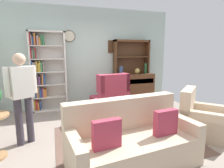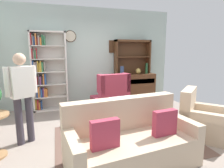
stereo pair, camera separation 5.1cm
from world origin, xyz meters
name	(u,v)px [view 2 (the right image)]	position (x,y,z in m)	size (l,w,h in m)	color
ground_plane	(110,134)	(0.00, 0.00, -0.01)	(5.40, 4.60, 0.02)	gray
wall_back	(89,58)	(0.00, 2.13, 1.40)	(5.00, 0.09, 2.80)	#ADC1B7
area_rug	(125,139)	(0.20, -0.30, 0.00)	(2.46, 1.86, 0.01)	brown
bookshelf	(46,71)	(-1.19, 1.94, 1.06)	(0.90, 0.30, 2.10)	silver
sideboard	(133,87)	(1.28, 1.86, 0.51)	(1.30, 0.45, 0.92)	#4C2D19
sideboard_hutch	(132,52)	(1.28, 1.97, 1.56)	(1.10, 0.26, 1.00)	#4C2D19
vase_tall	(122,70)	(0.89, 1.78, 1.04)	(0.11, 0.11, 0.24)	#33476B
vase_round	(138,71)	(1.41, 1.79, 1.01)	(0.15, 0.15, 0.17)	tan
bottle_wine	(146,68)	(1.67, 1.77, 1.08)	(0.07, 0.07, 0.31)	#194223
couch_floral	(130,142)	(0.01, -0.98, 0.31)	(1.88, 1.05, 0.90)	#C6AD8E
armchair_floral	(201,121)	(1.65, -0.55, 0.29)	(1.08, 1.08, 0.88)	#C6AD8E
wingback_chair	(111,99)	(0.36, 1.13, 0.38)	(0.89, 0.90, 1.05)	#A33347
person_reading	(22,92)	(-1.51, 0.12, 0.91)	(0.49, 0.34, 1.56)	#38333D
coffee_table	(115,117)	(0.08, -0.07, 0.35)	(0.80, 0.50, 0.42)	#4C2D19
book_stack	(120,112)	(0.17, -0.09, 0.45)	(0.21, 0.13, 0.06)	#CC7233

